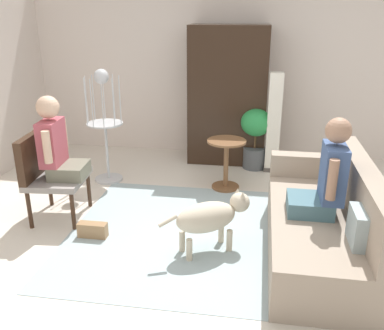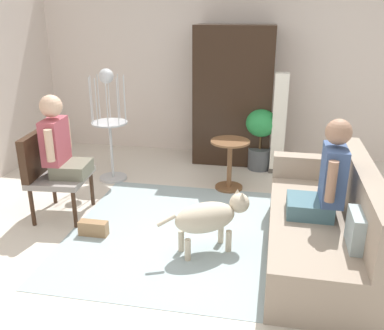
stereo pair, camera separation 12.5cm
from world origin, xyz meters
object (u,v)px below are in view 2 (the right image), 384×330
(armchair, at_px, (50,167))
(potted_plant, at_px, (261,134))
(round_end_table, at_px, (230,161))
(bird_cage_stand, at_px, (109,120))
(person_on_armchair, at_px, (59,143))
(armoire_cabinet, at_px, (234,96))
(dog, at_px, (209,217))
(person_on_couch, at_px, (326,178))
(handbag, at_px, (93,228))
(couch, at_px, (325,226))
(column_lamp, at_px, (279,124))

(armchair, xyz_separation_m, potted_plant, (2.15, 1.84, -0.05))
(round_end_table, relative_size, bird_cage_stand, 0.43)
(person_on_armchair, bearing_deg, armoire_cabinet, 53.06)
(round_end_table, height_order, dog, round_end_table)
(person_on_couch, distance_m, armoire_cabinet, 2.70)
(bird_cage_stand, relative_size, handbag, 5.02)
(person_on_couch, height_order, handbag, person_on_couch)
(person_on_couch, bearing_deg, handbag, -179.69)
(person_on_couch, height_order, bird_cage_stand, bird_cage_stand)
(person_on_armchair, relative_size, armoire_cabinet, 0.44)
(round_end_table, bearing_deg, person_on_armchair, -147.84)
(handbag, bearing_deg, person_on_couch, 0.31)
(round_end_table, relative_size, potted_plant, 0.74)
(round_end_table, height_order, handbag, round_end_table)
(couch, distance_m, armchair, 2.84)
(armchair, height_order, potted_plant, armchair)
(round_end_table, bearing_deg, couch, -54.07)
(armchair, height_order, armoire_cabinet, armoire_cabinet)
(column_lamp, relative_size, handbag, 4.71)
(armchair, distance_m, bird_cage_stand, 1.15)
(person_on_armchair, xyz_separation_m, dog, (1.64, -0.43, -0.48))
(armchair, distance_m, dog, 1.84)
(handbag, bearing_deg, couch, 1.10)
(column_lamp, xyz_separation_m, handbag, (-1.78, -2.15, -0.60))
(person_on_couch, xyz_separation_m, dog, (-0.99, -0.07, -0.43))
(armchair, distance_m, round_end_table, 2.11)
(couch, distance_m, potted_plant, 2.27)
(potted_plant, bearing_deg, armoire_cabinet, 145.30)
(armchair, relative_size, dog, 1.18)
(round_end_table, bearing_deg, armoire_cabinet, 94.03)
(bird_cage_stand, height_order, potted_plant, bird_cage_stand)
(couch, distance_m, column_lamp, 2.18)
(person_on_couch, xyz_separation_m, potted_plant, (-0.62, 2.19, -0.27))
(round_end_table, relative_size, handbag, 2.18)
(armchair, height_order, handbag, armchair)
(person_on_couch, xyz_separation_m, handbag, (-2.16, -0.01, -0.70))
(column_lamp, bearing_deg, dog, -105.36)
(column_lamp, bearing_deg, person_on_armchair, -141.72)
(bird_cage_stand, height_order, armoire_cabinet, armoire_cabinet)
(person_on_couch, bearing_deg, person_on_armchair, 172.19)
(potted_plant, relative_size, column_lamp, 0.63)
(handbag, bearing_deg, dog, -2.83)
(couch, xyz_separation_m, potted_plant, (-0.66, 2.16, 0.20))
(bird_cage_stand, bearing_deg, armoire_cabinet, 35.18)
(handbag, bearing_deg, person_on_armchair, 141.61)
(person_on_armchair, bearing_deg, handbag, -38.39)
(round_end_table, xyz_separation_m, potted_plant, (0.34, 0.78, 0.14))
(armchair, relative_size, armoire_cabinet, 0.48)
(person_on_armchair, xyz_separation_m, column_lamp, (2.25, 1.77, -0.15))
(bird_cage_stand, xyz_separation_m, potted_plant, (1.89, 0.75, -0.30))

